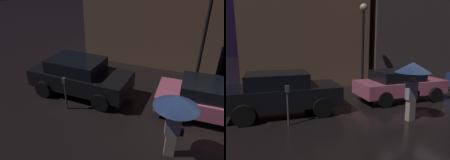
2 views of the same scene
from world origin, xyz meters
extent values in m
plane|color=black|center=(0.00, 0.00, 0.00)|extent=(60.00, 60.00, 0.00)
cube|color=black|center=(-5.22, 1.29, 0.70)|extent=(4.19, 1.83, 0.69)
cube|color=black|center=(-5.39, 1.29, 1.30)|extent=(2.19, 1.58, 0.51)
cylinder|color=black|center=(-3.94, 2.16, 0.35)|extent=(0.71, 0.22, 0.71)
cylinder|color=black|center=(-3.94, 0.42, 0.35)|extent=(0.71, 0.22, 0.71)
cylinder|color=black|center=(-6.51, 2.16, 0.35)|extent=(0.71, 0.22, 0.71)
cylinder|color=black|center=(-6.51, 0.42, 0.35)|extent=(0.71, 0.22, 0.71)
cube|color=#DB6684|center=(-0.02, 1.54, 0.62)|extent=(4.07, 1.78, 0.58)
cube|color=black|center=(-0.18, 1.54, 1.14)|extent=(2.14, 1.52, 0.46)
cylinder|color=black|center=(-1.27, 2.36, 0.33)|extent=(0.66, 0.22, 0.66)
cylinder|color=black|center=(-1.27, 0.71, 0.33)|extent=(0.66, 0.22, 0.66)
cube|color=beige|center=(-1.19, -0.81, 0.37)|extent=(0.31, 0.23, 0.74)
cube|color=#B2B7C6|center=(-1.19, -0.81, 1.05)|extent=(0.43, 0.26, 0.62)
sphere|color=tan|center=(-1.19, -0.81, 1.47)|extent=(0.20, 0.20, 0.20)
cylinder|color=black|center=(-1.19, -0.81, 1.30)|extent=(0.02, 0.02, 0.74)
cone|color=navy|center=(-1.19, -0.81, 1.83)|extent=(1.19, 1.19, 0.33)
cube|color=black|center=(-0.96, -0.81, 0.90)|extent=(0.18, 0.13, 0.22)
cylinder|color=#4C5154|center=(-5.17, 0.04, 0.55)|extent=(0.06, 0.06, 1.10)
cube|color=#4C5154|center=(-5.17, 0.04, 1.21)|extent=(0.12, 0.10, 0.22)
cylinder|color=black|center=(-0.76, 4.03, 2.07)|extent=(0.14, 0.14, 4.15)
camera|label=1|loc=(-0.96, -5.71, 4.87)|focal=35.00mm
camera|label=2|loc=(-5.77, -6.75, 2.75)|focal=35.00mm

